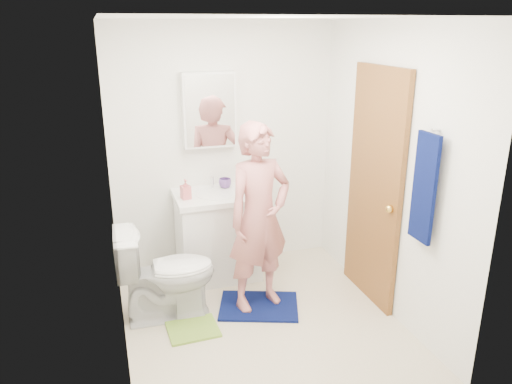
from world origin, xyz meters
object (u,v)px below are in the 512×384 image
towel (424,188)px  soap_dispenser (186,189)px  vanity_cabinet (218,237)px  toilet (166,273)px  toothbrush_cup (225,183)px  man (259,218)px  medicine_cabinet (209,110)px

towel → soap_dispenser: 2.08m
vanity_cabinet → toilet: 0.82m
towel → toilet: bearing=152.9°
toothbrush_cup → man: 0.81m
vanity_cabinet → soap_dispenser: soap_dispenser is taller
towel → man: 1.34m
medicine_cabinet → man: bearing=-76.8°
vanity_cabinet → medicine_cabinet: size_ratio=1.14×
vanity_cabinet → man: bearing=-72.6°
toilet → man: (0.79, -0.08, 0.42)m
vanity_cabinet → soap_dispenser: size_ratio=4.40×
medicine_cabinet → towel: 2.11m
medicine_cabinet → soap_dispenser: 0.78m
towel → toilet: 2.15m
vanity_cabinet → man: size_ratio=0.50×
vanity_cabinet → towel: towel is taller
vanity_cabinet → medicine_cabinet: 1.22m
medicine_cabinet → toilet: size_ratio=0.86×
soap_dispenser → vanity_cabinet: bearing=11.8°
man → medicine_cabinet: bearing=87.6°
toilet → vanity_cabinet: bearing=-43.0°
man → towel: bearing=-55.9°
towel → medicine_cabinet: bearing=124.6°
man → toilet: bearing=158.9°
toilet → toothbrush_cup: (0.69, 0.73, 0.49)m
vanity_cabinet → toothbrush_cup: size_ratio=6.67×
toothbrush_cup → soap_dispenser: bearing=-154.2°
medicine_cabinet → toothbrush_cup: size_ratio=5.84×
soap_dispenser → toothbrush_cup: bearing=25.8°
towel → toilet: (-1.76, 0.90, -0.84)m
towel → toothbrush_cup: 1.97m
vanity_cabinet → medicine_cabinet: bearing=90.0°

